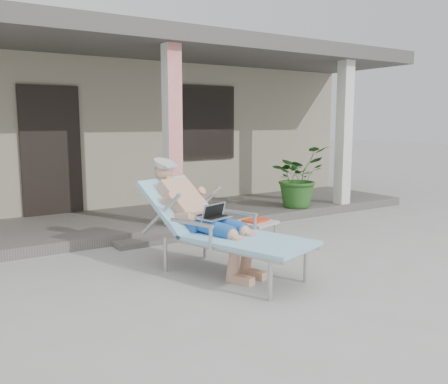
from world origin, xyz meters
TOP-DOWN VIEW (x-y plane):
  - ground at (0.00, 0.00)m, footprint 60.00×60.00m
  - house at (0.00, 6.50)m, footprint 10.40×5.40m
  - porch_deck at (0.00, 3.00)m, footprint 10.00×2.00m
  - porch_overhang at (0.00, 2.95)m, footprint 10.00×2.30m
  - porch_step at (0.00, 1.85)m, footprint 2.00×0.30m
  - lounger at (-0.42, 0.37)m, footprint 1.37×2.13m
  - side_table at (0.54, 0.84)m, footprint 0.57×0.57m
  - potted_palm at (2.56, 2.33)m, footprint 1.10×0.99m

SIDE VIEW (x-z plane):
  - ground at x=0.00m, z-range 0.00..0.00m
  - porch_step at x=0.00m, z-range 0.00..0.07m
  - porch_deck at x=0.00m, z-range 0.00..0.15m
  - side_table at x=0.54m, z-range 0.14..0.55m
  - potted_palm at x=2.56m, z-range 0.15..1.25m
  - lounger at x=-0.42m, z-range 0.16..1.50m
  - house at x=0.00m, z-range 0.02..3.32m
  - porch_overhang at x=0.00m, z-range 1.36..4.21m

